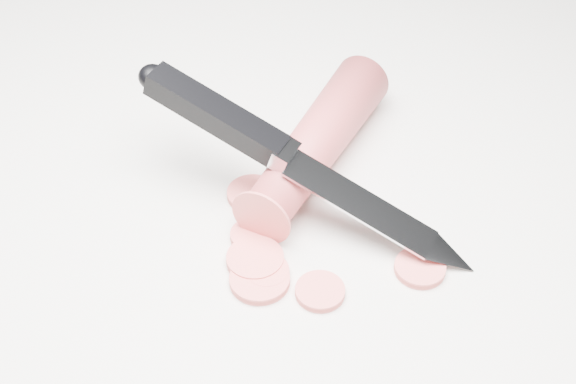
{
  "coord_description": "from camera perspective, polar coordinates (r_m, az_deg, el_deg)",
  "views": [
    {
      "loc": [
        0.03,
        -0.39,
        0.4
      ],
      "look_at": [
        0.02,
        0.01,
        0.02
      ],
      "focal_mm": 50.0,
      "sensor_mm": 36.0,
      "label": 1
    }
  ],
  "objects": [
    {
      "name": "carrot_slice_4",
      "position": [
        0.54,
        9.36,
        -5.35
      ],
      "size": [
        0.03,
        0.03,
        0.01
      ],
      "primitive_type": "cylinder",
      "color": "#E45754",
      "rests_on": "ground"
    },
    {
      "name": "carrot_slice_1",
      "position": [
        0.55,
        -2.57,
        -3.14
      ],
      "size": [
        0.03,
        0.03,
        0.01
      ],
      "primitive_type": "cylinder",
      "color": "#E45754",
      "rests_on": "ground"
    },
    {
      "name": "kitchen_knife",
      "position": [
        0.54,
        1.13,
        2.11
      ],
      "size": [
        0.25,
        0.13,
        0.09
      ],
      "primitive_type": null,
      "color": "#B9BBC0",
      "rests_on": "ground"
    },
    {
      "name": "ground",
      "position": [
        0.56,
        -1.65,
        -2.13
      ],
      "size": [
        2.4,
        2.4,
        0.0
      ],
      "primitive_type": "plane",
      "color": "silver",
      "rests_on": "ground"
    },
    {
      "name": "carrot_slice_0",
      "position": [
        0.54,
        -2.35,
        -4.82
      ],
      "size": [
        0.04,
        0.04,
        0.01
      ],
      "primitive_type": "cylinder",
      "color": "#E45754",
      "rests_on": "ground"
    },
    {
      "name": "carrot_slice_3",
      "position": [
        0.52,
        2.3,
        -7.07
      ],
      "size": [
        0.03,
        0.03,
        0.01
      ],
      "primitive_type": "cylinder",
      "color": "#E45754",
      "rests_on": "ground"
    },
    {
      "name": "carrot",
      "position": [
        0.59,
        2.08,
        3.58
      ],
      "size": [
        0.11,
        0.18,
        0.04
      ],
      "primitive_type": "cylinder",
      "rotation": [
        1.57,
        0.0,
        -0.43
      ],
      "color": "#B8383D",
      "rests_on": "ground"
    },
    {
      "name": "carrot_slice_2",
      "position": [
        0.52,
        -2.03,
        -6.25
      ],
      "size": [
        0.04,
        0.04,
        0.01
      ],
      "primitive_type": "cylinder",
      "color": "#E45754",
      "rests_on": "ground"
    },
    {
      "name": "carrot_slice_6",
      "position": [
        0.53,
        -1.49,
        -5.71
      ],
      "size": [
        0.03,
        0.03,
        0.01
      ],
      "primitive_type": "cylinder",
      "color": "#E45754",
      "rests_on": "ground"
    },
    {
      "name": "carrot_slice_5",
      "position": [
        0.58,
        -2.57,
        -0.13
      ],
      "size": [
        0.04,
        0.04,
        0.01
      ],
      "primitive_type": "cylinder",
      "color": "#E45754",
      "rests_on": "ground"
    }
  ]
}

